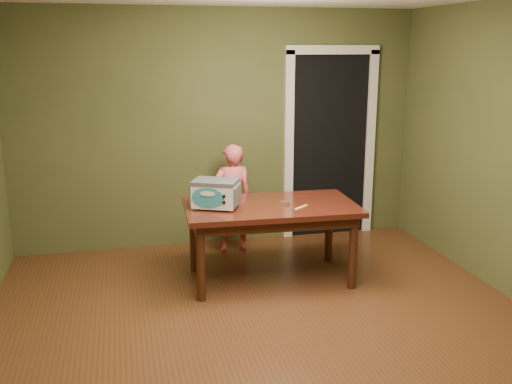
# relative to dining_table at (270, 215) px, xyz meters

# --- Properties ---
(floor) EXTENTS (5.00, 5.00, 0.00)m
(floor) POSITION_rel_dining_table_xyz_m (-0.27, -1.27, -0.65)
(floor) COLOR #592F19
(floor) RESTS_ON ground
(room_shell) EXTENTS (4.52, 5.02, 2.61)m
(room_shell) POSITION_rel_dining_table_xyz_m (-0.27, -1.27, 1.06)
(room_shell) COLOR #4F542C
(room_shell) RESTS_ON ground
(doorway) EXTENTS (1.10, 0.66, 2.25)m
(doorway) POSITION_rel_dining_table_xyz_m (1.03, 1.51, 0.41)
(doorway) COLOR black
(doorway) RESTS_ON ground
(dining_table) EXTENTS (1.64, 0.97, 0.75)m
(dining_table) POSITION_rel_dining_table_xyz_m (0.00, 0.00, 0.00)
(dining_table) COLOR #35160C
(dining_table) RESTS_ON floor
(toy_oven) EXTENTS (0.49, 0.42, 0.26)m
(toy_oven) POSITION_rel_dining_table_xyz_m (-0.52, 0.01, 0.24)
(toy_oven) COLOR #4C4F54
(toy_oven) RESTS_ON dining_table
(baking_pan) EXTENTS (0.10, 0.10, 0.02)m
(baking_pan) POSITION_rel_dining_table_xyz_m (0.14, -0.01, 0.11)
(baking_pan) COLOR silver
(baking_pan) RESTS_ON dining_table
(spatula) EXTENTS (0.16, 0.13, 0.01)m
(spatula) POSITION_rel_dining_table_xyz_m (0.25, -0.17, 0.10)
(spatula) COLOR #FBDF6D
(spatula) RESTS_ON dining_table
(child) EXTENTS (0.44, 0.30, 1.19)m
(child) POSITION_rel_dining_table_xyz_m (-0.20, 0.85, -0.05)
(child) COLOR #E96066
(child) RESTS_ON floor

